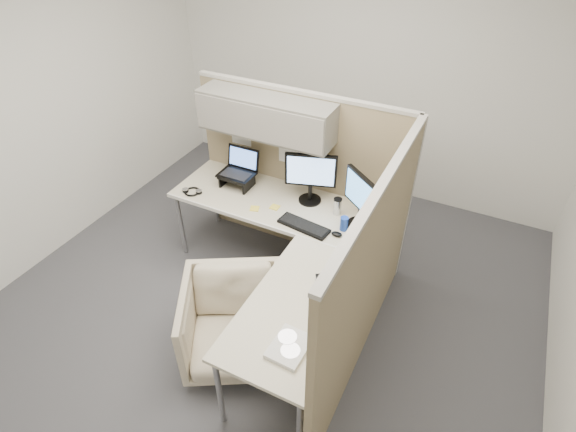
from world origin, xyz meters
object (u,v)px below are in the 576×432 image
at_px(office_chair, 234,320).
at_px(keyboard, 304,226).
at_px(desk, 284,241).
at_px(monitor_left, 311,174).

height_order(office_chair, keyboard, same).
bearing_deg(desk, office_chair, -98.12).
relative_size(office_chair, keyboard, 1.73).
height_order(office_chair, monitor_left, monitor_left).
relative_size(monitor_left, keyboard, 1.07).
relative_size(desk, keyboard, 4.58).
distance_m(office_chair, monitor_left, 1.36).
bearing_deg(office_chair, desk, 52.48).
height_order(desk, office_chair, office_chair).
distance_m(desk, office_chair, 0.73).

